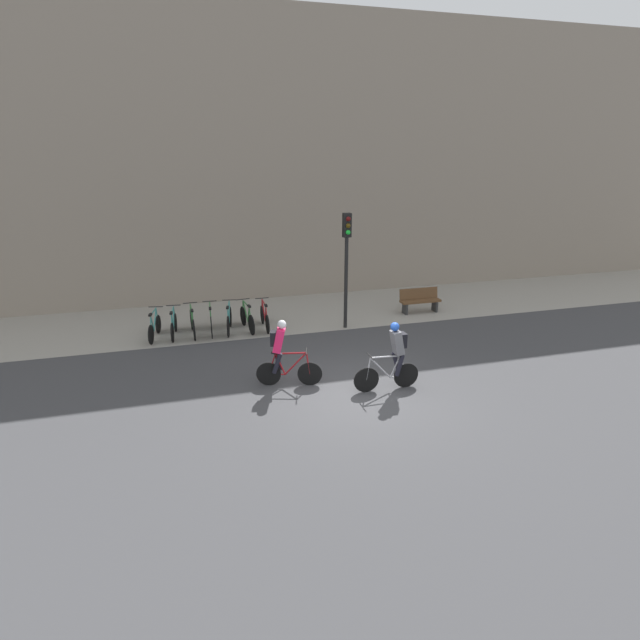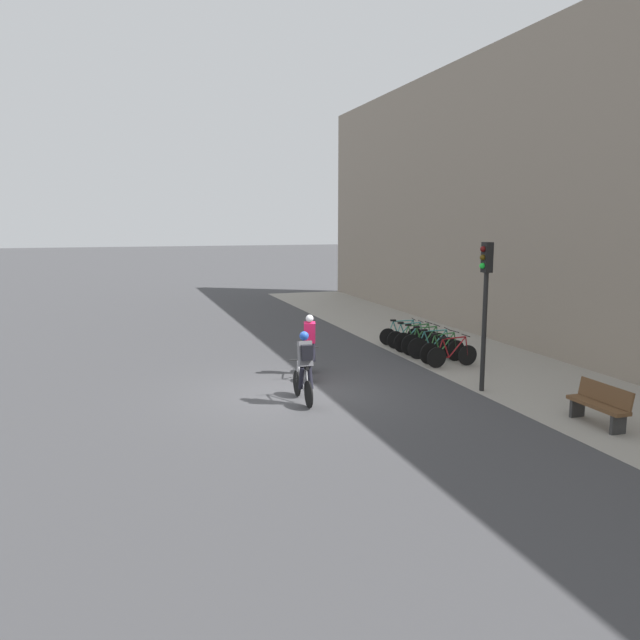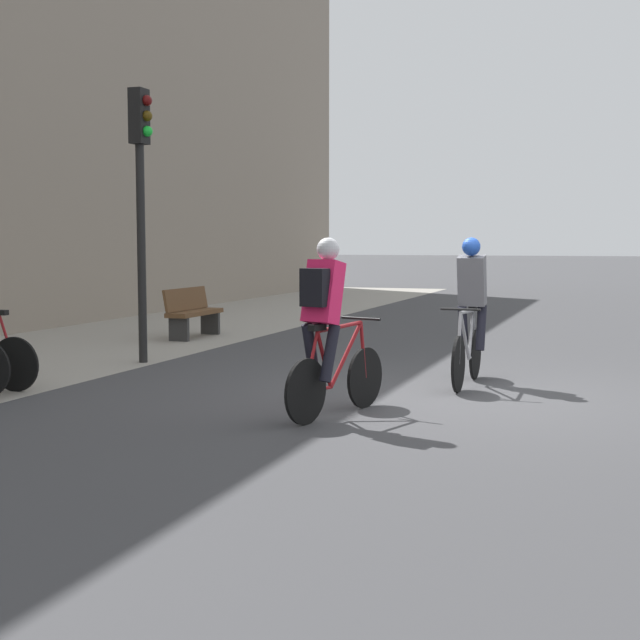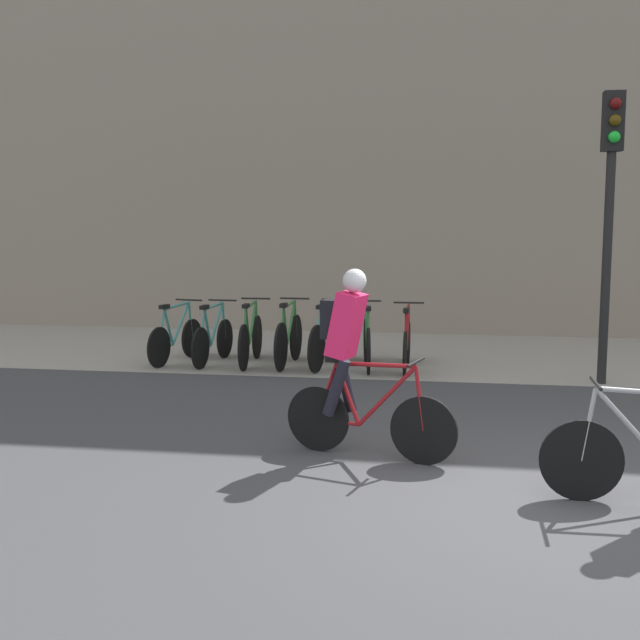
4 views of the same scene
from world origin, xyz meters
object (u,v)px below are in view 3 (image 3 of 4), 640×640
bench (192,312)px  cyclist_grey (471,306)px  cyclist_pink (327,322)px  traffic_light_pole (141,175)px

bench → cyclist_grey: bearing=-122.0°
cyclist_grey → bench: cyclist_grey is taller
cyclist_pink → cyclist_grey: (2.63, -0.94, -0.00)m
cyclist_pink → traffic_light_pole: 5.05m
traffic_light_pole → bench: traffic_light_pole is taller
cyclist_pink → bench: size_ratio=1.16×
cyclist_grey → bench: (3.48, 5.56, -0.48)m
cyclist_pink → bench: cyclist_pink is taller
cyclist_grey → cyclist_pink: bearing=160.4°
cyclist_pink → traffic_light_pole: traffic_light_pole is taller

